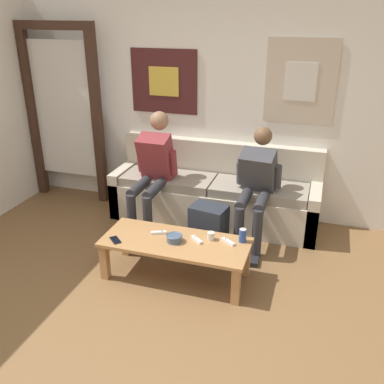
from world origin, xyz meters
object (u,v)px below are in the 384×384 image
(game_controller_near_right, at_px, (197,240))
(game_controller_far_center, at_px, (228,242))
(ceramic_bowl, at_px, (174,238))
(person_seated_adult, at_px, (153,168))
(cell_phone, at_px, (115,240))
(backpack, at_px, (208,229))
(game_controller_near_left, at_px, (159,233))
(person_seated_teen, at_px, (256,183))
(couch, at_px, (214,195))
(pillar_candle, at_px, (211,236))
(coffee_table, at_px, (176,247))
(drink_can_blue, at_px, (243,235))

(game_controller_near_right, distance_m, game_controller_far_center, 0.28)
(ceramic_bowl, xyz_separation_m, game_controller_near_right, (0.19, 0.07, -0.03))
(person_seated_adult, distance_m, cell_phone, 1.10)
(backpack, xyz_separation_m, game_controller_near_left, (-0.34, -0.48, 0.16))
(game_controller_far_center, bearing_deg, backpack, 124.35)
(person_seated_adult, distance_m, game_controller_far_center, 1.33)
(person_seated_teen, distance_m, game_controller_far_center, 0.84)
(game_controller_near_right, distance_m, cell_phone, 0.73)
(couch, distance_m, backpack, 0.68)
(person_seated_adult, height_order, cell_phone, person_seated_adult)
(person_seated_adult, bearing_deg, pillar_candle, -41.73)
(coffee_table, height_order, pillar_candle, pillar_candle)
(backpack, xyz_separation_m, game_controller_far_center, (0.31, -0.45, 0.16))
(coffee_table, relative_size, game_controller_near_left, 9.04)
(coffee_table, xyz_separation_m, game_controller_near_left, (-0.19, 0.07, 0.07))
(person_seated_adult, bearing_deg, ceramic_bowl, -57.81)
(game_controller_far_center, bearing_deg, ceramic_bowl, -165.37)
(couch, relative_size, coffee_table, 1.77)
(ceramic_bowl, bearing_deg, backpack, 74.88)
(person_seated_adult, xyz_separation_m, backpack, (0.72, -0.34, -0.46))
(person_seated_teen, relative_size, backpack, 2.44)
(couch, height_order, game_controller_near_right, couch)
(couch, bearing_deg, person_seated_teen, -31.95)
(backpack, bearing_deg, ceramic_bowl, -105.12)
(person_seated_adult, xyz_separation_m, game_controller_near_left, (0.38, -0.82, -0.30))
(backpack, distance_m, pillar_candle, 0.50)
(ceramic_bowl, distance_m, game_controller_near_right, 0.20)
(person_seated_teen, relative_size, cell_phone, 8.08)
(coffee_table, bearing_deg, backpack, 74.99)
(game_controller_near_left, bearing_deg, ceramic_bowl, -25.16)
(couch, relative_size, person_seated_adult, 1.86)
(couch, bearing_deg, game_controller_near_left, -101.15)
(ceramic_bowl, bearing_deg, coffee_table, 70.43)
(couch, xyz_separation_m, ceramic_bowl, (-0.04, -1.23, 0.11))
(pillar_candle, relative_size, game_controller_near_left, 0.59)
(coffee_table, bearing_deg, pillar_candle, 21.62)
(couch, distance_m, person_seated_teen, 0.70)
(game_controller_far_center, relative_size, cell_phone, 0.96)
(person_seated_adult, xyz_separation_m, person_seated_teen, (1.13, 0.01, -0.04))
(couch, height_order, person_seated_adult, person_seated_adult)
(game_controller_near_left, xyz_separation_m, cell_phone, (-0.32, -0.23, -0.01))
(game_controller_near_left, relative_size, game_controller_far_center, 1.05)
(coffee_table, bearing_deg, drink_can_blue, 16.43)
(person_seated_teen, bearing_deg, coffee_table, -121.65)
(backpack, relative_size, pillar_candle, 5.59)
(person_seated_teen, bearing_deg, couch, 148.05)
(backpack, height_order, pillar_candle, backpack)
(pillar_candle, height_order, drink_can_blue, drink_can_blue)
(person_seated_teen, relative_size, game_controller_near_right, 8.81)
(backpack, distance_m, game_controller_near_right, 0.53)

